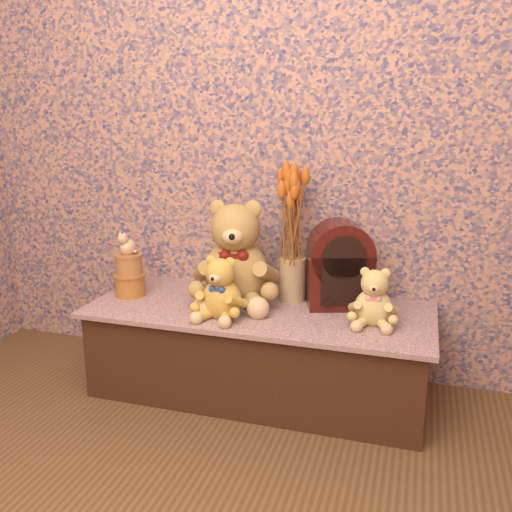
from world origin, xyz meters
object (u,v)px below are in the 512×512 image
Objects in this scene: teddy_large at (236,248)px; cat_figurine at (128,242)px; cathedral_radio at (340,264)px; ceramic_vase at (292,279)px; biscuit_tin_lower at (130,285)px; teddy_small at (374,294)px; teddy_medium at (222,284)px.

teddy_large is 0.49m from cat_figurine.
cathedral_radio is at bearing -3.24° from teddy_large.
ceramic_vase is 0.74m from biscuit_tin_lower.
biscuit_tin_lower is at bearing 175.70° from teddy_small.
teddy_large is at bearing 171.28° from cathedral_radio.
cat_figurine is (-0.49, 0.13, 0.11)m from teddy_medium.
cathedral_radio reaches higher than ceramic_vase.
teddy_large is 4.30× the size of cat_figurine.
cat_figurine reaches higher than teddy_medium.
ceramic_vase is at bearing 27.10° from cat_figurine.
teddy_large is 0.62m from teddy_small.
biscuit_tin_lower is at bearing 175.83° from teddy_large.
cathedral_radio is (0.43, 0.27, 0.05)m from teddy_medium.
teddy_large is at bearing 8.46° from biscuit_tin_lower.
cathedral_radio is 0.95m from biscuit_tin_lower.
biscuit_tin_lower is 0.20m from cat_figurine.
cat_figurine reaches higher than ceramic_vase.
cat_figurine reaches higher than biscuit_tin_lower.
ceramic_vase is at bearing 160.34° from cathedral_radio.
teddy_medium is 0.61m from teddy_small.
teddy_large is at bearing 95.58° from teddy_medium.
cathedral_radio is at bearing 24.19° from cat_figurine.
ceramic_vase is 1.41× the size of biscuit_tin_lower.
teddy_large reaches higher than teddy_small.
teddy_medium is at bearing -14.36° from biscuit_tin_lower.
cat_figurine is (-0.72, -0.15, 0.15)m from ceramic_vase.
biscuit_tin_lower is (-0.49, 0.13, -0.09)m from teddy_medium.
biscuit_tin_lower is 1.22× the size of cat_figurine.
teddy_small is at bearing -1.41° from biscuit_tin_lower.
biscuit_tin_lower is (-1.09, 0.03, -0.07)m from teddy_small.
cathedral_radio reaches higher than teddy_medium.
teddy_medium is 2.00× the size of biscuit_tin_lower.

